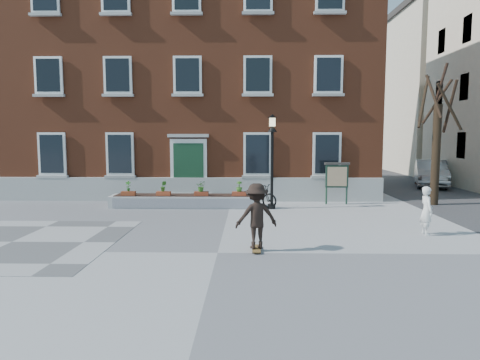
{
  "coord_description": "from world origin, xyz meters",
  "views": [
    {
      "loc": [
        0.82,
        -10.89,
        3.05
      ],
      "look_at": [
        0.5,
        4.0,
        1.5
      ],
      "focal_mm": 32.0,
      "sensor_mm": 36.0,
      "label": 1
    }
  ],
  "objects_px": {
    "bicycle": "(256,196)",
    "skateboarder": "(256,216)",
    "parked_car": "(431,173)",
    "notice_board": "(337,176)",
    "bystander": "(426,211)",
    "lamp_post": "(272,148)"
  },
  "relations": [
    {
      "from": "bicycle",
      "to": "lamp_post",
      "type": "xyz_separation_m",
      "value": [
        0.66,
        -0.32,
        2.04
      ]
    },
    {
      "from": "parked_car",
      "to": "notice_board",
      "type": "relative_size",
      "value": 2.57
    },
    {
      "from": "bicycle",
      "to": "skateboarder",
      "type": "bearing_deg",
      "value": -156.24
    },
    {
      "from": "lamp_post",
      "to": "parked_car",
      "type": "bearing_deg",
      "value": 38.9
    },
    {
      "from": "parked_car",
      "to": "skateboarder",
      "type": "distance_m",
      "value": 18.19
    },
    {
      "from": "bystander",
      "to": "skateboarder",
      "type": "relative_size",
      "value": 0.83
    },
    {
      "from": "bicycle",
      "to": "skateboarder",
      "type": "height_order",
      "value": "skateboarder"
    },
    {
      "from": "parked_car",
      "to": "bicycle",
      "type": "bearing_deg",
      "value": -125.74
    },
    {
      "from": "bicycle",
      "to": "lamp_post",
      "type": "height_order",
      "value": "lamp_post"
    },
    {
      "from": "lamp_post",
      "to": "notice_board",
      "type": "height_order",
      "value": "lamp_post"
    },
    {
      "from": "skateboarder",
      "to": "bystander",
      "type": "bearing_deg",
      "value": 20.58
    },
    {
      "from": "bicycle",
      "to": "notice_board",
      "type": "bearing_deg",
      "value": -51.64
    },
    {
      "from": "parked_car",
      "to": "skateboarder",
      "type": "xyz_separation_m",
      "value": [
        -10.74,
        -14.68,
        0.14
      ]
    },
    {
      "from": "parked_car",
      "to": "notice_board",
      "type": "distance_m",
      "value": 9.83
    },
    {
      "from": "lamp_post",
      "to": "notice_board",
      "type": "bearing_deg",
      "value": 22.35
    },
    {
      "from": "bicycle",
      "to": "parked_car",
      "type": "distance_m",
      "value": 13.16
    },
    {
      "from": "bicycle",
      "to": "parked_car",
      "type": "height_order",
      "value": "parked_car"
    },
    {
      "from": "bicycle",
      "to": "parked_car",
      "type": "relative_size",
      "value": 0.39
    },
    {
      "from": "bystander",
      "to": "notice_board",
      "type": "bearing_deg",
      "value": 13.04
    },
    {
      "from": "parked_car",
      "to": "notice_board",
      "type": "bearing_deg",
      "value": -117.54
    },
    {
      "from": "parked_car",
      "to": "skateboarder",
      "type": "relative_size",
      "value": 2.66
    },
    {
      "from": "parked_car",
      "to": "bystander",
      "type": "relative_size",
      "value": 3.2
    }
  ]
}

